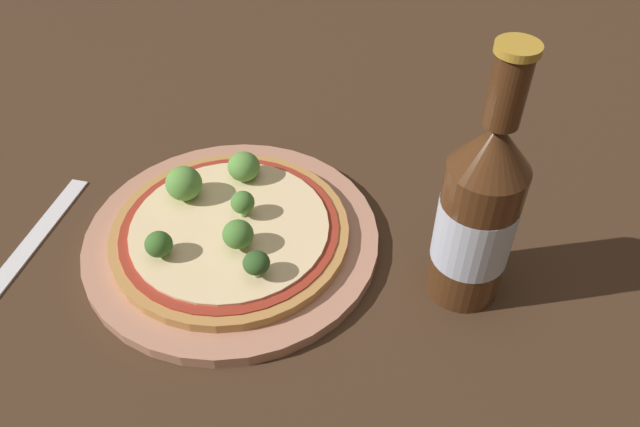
{
  "coord_description": "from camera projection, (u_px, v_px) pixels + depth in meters",
  "views": [
    {
      "loc": [
        0.16,
        -0.41,
        0.44
      ],
      "look_at": [
        0.08,
        -0.02,
        0.06
      ],
      "focal_mm": 35.0,
      "sensor_mm": 36.0,
      "label": 1
    }
  ],
  "objects": [
    {
      "name": "broccoli_floret_5",
      "position": [
        184.0,
        183.0,
        0.6
      ],
      "size": [
        0.04,
        0.04,
        0.03
      ],
      "color": "#7A9E5B",
      "rests_on": "pizza"
    },
    {
      "name": "beer_bottle",
      "position": [
        478.0,
        213.0,
        0.5
      ],
      "size": [
        0.07,
        0.07,
        0.24
      ],
      "color": "#472814",
      "rests_on": "ground_plane"
    },
    {
      "name": "broccoli_floret_3",
      "position": [
        256.0,
        263.0,
        0.53
      ],
      "size": [
        0.02,
        0.02,
        0.03
      ],
      "color": "#7A9E5B",
      "rests_on": "pizza"
    },
    {
      "name": "plate",
      "position": [
        232.0,
        238.0,
        0.6
      ],
      "size": [
        0.28,
        0.28,
        0.01
      ],
      "color": "tan",
      "rests_on": "ground_plane"
    },
    {
      "name": "broccoli_floret_0",
      "position": [
        244.0,
        167.0,
        0.63
      ],
      "size": [
        0.03,
        0.03,
        0.03
      ],
      "color": "#7A9E5B",
      "rests_on": "pizza"
    },
    {
      "name": "fork",
      "position": [
        35.0,
        237.0,
        0.61
      ],
      "size": [
        0.02,
        0.17,
        0.0
      ],
      "rotation": [
        0.0,
        0.0,
        1.53
      ],
      "color": "silver",
      "rests_on": "ground_plane"
    },
    {
      "name": "ground_plane",
      "position": [
        246.0,
        234.0,
        0.61
      ],
      "size": [
        3.0,
        3.0,
        0.0
      ],
      "primitive_type": "plane",
      "color": "#3D2819"
    },
    {
      "name": "broccoli_floret_2",
      "position": [
        159.0,
        244.0,
        0.55
      ],
      "size": [
        0.02,
        0.02,
        0.03
      ],
      "color": "#7A9E5B",
      "rests_on": "pizza"
    },
    {
      "name": "pizza",
      "position": [
        230.0,
        231.0,
        0.59
      ],
      "size": [
        0.23,
        0.23,
        0.01
      ],
      "color": "#B77F42",
      "rests_on": "plate"
    },
    {
      "name": "broccoli_floret_4",
      "position": [
        244.0,
        202.0,
        0.59
      ],
      "size": [
        0.02,
        0.02,
        0.03
      ],
      "color": "#7A9E5B",
      "rests_on": "pizza"
    },
    {
      "name": "broccoli_floret_1",
      "position": [
        238.0,
        234.0,
        0.55
      ],
      "size": [
        0.03,
        0.03,
        0.03
      ],
      "color": "#7A9E5B",
      "rests_on": "pizza"
    }
  ]
}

